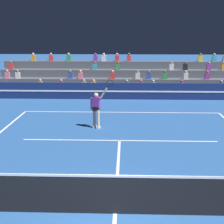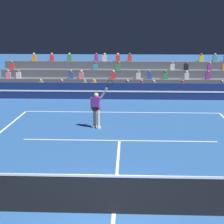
# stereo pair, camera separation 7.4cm
# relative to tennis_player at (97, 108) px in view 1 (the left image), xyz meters

# --- Properties ---
(ground_plane) EXTENTS (120.00, 120.00, 0.00)m
(ground_plane) POSITION_rel_tennis_player_xyz_m (1.13, -8.42, -0.99)
(ground_plane) COLOR #285699
(court_lines) EXTENTS (11.10, 23.90, 0.01)m
(court_lines) POSITION_rel_tennis_player_xyz_m (1.13, -8.42, -0.98)
(court_lines) COLOR white
(court_lines) RESTS_ON ground
(tennis_net) EXTENTS (12.00, 0.10, 1.10)m
(tennis_net) POSITION_rel_tennis_player_xyz_m (1.13, -8.42, -0.44)
(tennis_net) COLOR black
(tennis_net) RESTS_ON ground
(sponsor_banner_wall) EXTENTS (18.00, 0.26, 1.10)m
(sponsor_banner_wall) POSITION_rel_tennis_player_xyz_m (1.13, 7.52, -0.44)
(sponsor_banner_wall) COLOR navy
(sponsor_banner_wall) RESTS_ON ground
(bleacher_stand) EXTENTS (18.22, 3.80, 2.83)m
(bleacher_stand) POSITION_rel_tennis_player_xyz_m (1.13, 10.69, -0.15)
(bleacher_stand) COLOR #4C515B
(bleacher_stand) RESTS_ON ground
(tennis_player) EXTENTS (1.15, 0.48, 2.42)m
(tennis_player) POSITION_rel_tennis_player_xyz_m (0.00, 0.00, 0.00)
(tennis_player) COLOR beige
(tennis_player) RESTS_ON ground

